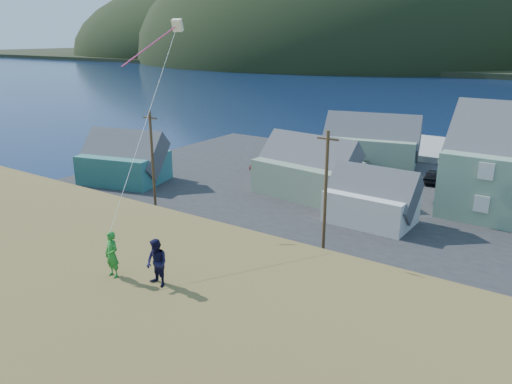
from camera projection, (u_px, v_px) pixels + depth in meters
ground at (349, 271)px, 34.01m from camera, size 900.00×900.00×0.00m
grass_strip at (337, 282)px, 32.42m from camera, size 110.00×8.00×0.10m
waterfront_lot at (423, 204)px, 47.40m from camera, size 72.00×36.00×0.12m
wharf at (429, 148)px, 68.62m from camera, size 26.00×14.00×0.90m
shed_teal at (124, 159)px, 53.78m from camera, size 10.00×8.09×6.93m
shed_palegreen_near at (307, 169)px, 49.51m from camera, size 10.55×7.29×7.23m
shed_white at (372, 198)px, 42.03m from camera, size 7.49×5.08×5.87m
shed_palegreen_far at (371, 142)px, 61.02m from camera, size 12.52×8.85×7.65m
utility_poles at (327, 194)px, 35.18m from camera, size 34.13×0.24×9.45m
parked_cars at (358, 173)px, 55.06m from camera, size 23.35×12.45×1.54m
kite_flyer_green at (112, 255)px, 17.57m from camera, size 0.64×0.45×1.69m
kite_flyer_navy at (157, 263)px, 16.92m from camera, size 0.90×0.75×1.68m
kite_rig at (172, 31)px, 23.12m from camera, size 2.44×4.18×11.06m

